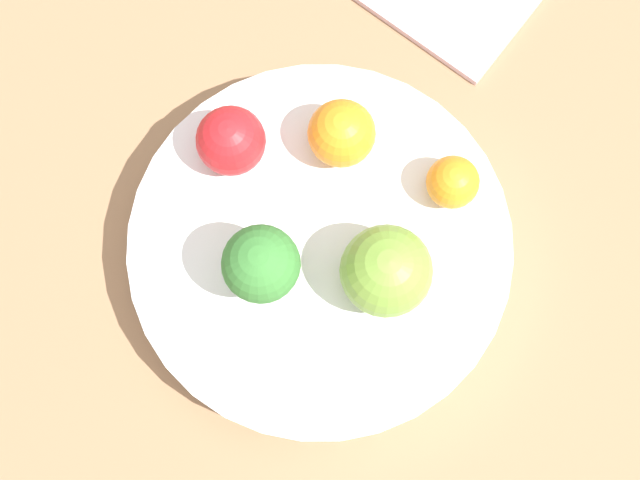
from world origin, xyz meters
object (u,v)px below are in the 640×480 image
at_px(broccoli, 261,265).
at_px(orange_front, 453,182).
at_px(bowl, 320,250).
at_px(apple_green, 231,141).
at_px(orange_back, 342,133).
at_px(apple_red, 386,271).

xyz_separation_m(broccoli, orange_front, (0.10, 0.09, -0.02)).
relative_size(bowl, apple_green, 5.55).
bearing_deg(orange_back, apple_green, -159.05).
xyz_separation_m(apple_green, orange_front, (0.15, 0.02, -0.01)).
bearing_deg(apple_green, orange_back, 20.95).
xyz_separation_m(apple_green, orange_back, (0.07, 0.03, -0.00)).
relative_size(broccoli, apple_green, 1.40).
bearing_deg(orange_front, orange_back, 173.01).
height_order(orange_front, orange_back, orange_back).
xyz_separation_m(bowl, broccoli, (-0.03, -0.03, 0.06)).
distance_m(broccoli, apple_red, 0.08).
height_order(bowl, orange_front, orange_front).
height_order(apple_red, apple_green, apple_red).
bearing_deg(apple_green, apple_red, -24.77).
distance_m(broccoli, orange_back, 0.11).
bearing_deg(bowl, orange_back, 95.13).
bearing_deg(bowl, orange_front, 39.86).
distance_m(apple_green, orange_back, 0.07).
relative_size(bowl, orange_back, 5.67).
bearing_deg(orange_front, apple_red, -109.61).
height_order(broccoli, apple_red, broccoli).
bearing_deg(orange_front, bowl, -140.14).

